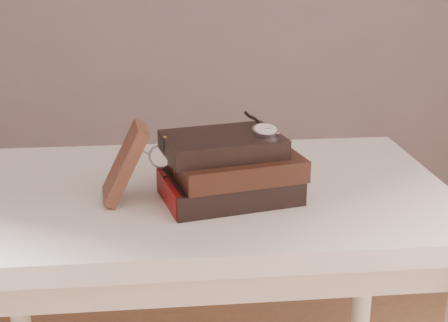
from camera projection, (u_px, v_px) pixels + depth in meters
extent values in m
cube|color=silver|center=(200.00, 196.00, 1.25)|extent=(1.00, 0.60, 0.04)
cube|color=white|center=(201.00, 223.00, 1.27)|extent=(0.88, 0.49, 0.08)
cylinder|color=white|center=(19.00, 302.00, 1.57)|extent=(0.05, 0.05, 0.71)
cylinder|color=white|center=(363.00, 284.00, 1.66)|extent=(0.05, 0.05, 0.71)
cube|color=black|center=(229.00, 186.00, 1.19)|extent=(0.28, 0.22, 0.05)
cube|color=beige|center=(231.00, 186.00, 1.19)|extent=(0.27, 0.20, 0.04)
cube|color=gold|center=(165.00, 189.00, 1.18)|extent=(0.01, 0.01, 0.05)
cube|color=maroon|center=(168.00, 194.00, 1.15)|extent=(0.04, 0.16, 0.05)
cube|color=black|center=(237.00, 165.00, 1.17)|extent=(0.26, 0.21, 0.04)
cube|color=beige|center=(238.00, 165.00, 1.17)|extent=(0.25, 0.19, 0.03)
cube|color=gold|center=(176.00, 168.00, 1.16)|extent=(0.01, 0.01, 0.04)
cube|color=black|center=(222.00, 144.00, 1.17)|extent=(0.24, 0.19, 0.04)
cube|color=beige|center=(224.00, 144.00, 1.17)|extent=(0.24, 0.18, 0.03)
cube|color=gold|center=(165.00, 146.00, 1.16)|extent=(0.01, 0.01, 0.04)
cube|color=#402218|center=(125.00, 163.00, 1.16)|extent=(0.10, 0.10, 0.15)
cylinder|color=silver|center=(266.00, 131.00, 1.16)|extent=(0.06, 0.06, 0.02)
cylinder|color=white|center=(266.00, 129.00, 1.16)|extent=(0.05, 0.05, 0.01)
torus|color=silver|center=(266.00, 129.00, 1.16)|extent=(0.06, 0.06, 0.01)
cylinder|color=silver|center=(260.00, 127.00, 1.19)|extent=(0.01, 0.01, 0.01)
cube|color=black|center=(265.00, 128.00, 1.16)|extent=(0.00, 0.01, 0.00)
cube|color=black|center=(268.00, 128.00, 1.16)|extent=(0.01, 0.00, 0.00)
sphere|color=black|center=(259.00, 123.00, 1.19)|extent=(0.01, 0.01, 0.01)
sphere|color=black|center=(257.00, 121.00, 1.20)|extent=(0.01, 0.01, 0.01)
sphere|color=black|center=(255.00, 119.00, 1.21)|extent=(0.01, 0.01, 0.01)
sphere|color=black|center=(253.00, 118.00, 1.23)|extent=(0.01, 0.01, 0.01)
sphere|color=black|center=(251.00, 117.00, 1.24)|extent=(0.01, 0.01, 0.01)
sphere|color=black|center=(249.00, 116.00, 1.25)|extent=(0.01, 0.01, 0.01)
sphere|color=black|center=(248.00, 115.00, 1.26)|extent=(0.01, 0.01, 0.01)
sphere|color=black|center=(246.00, 113.00, 1.27)|extent=(0.01, 0.01, 0.01)
torus|color=silver|center=(161.00, 156.00, 1.21)|extent=(0.05, 0.03, 0.05)
torus|color=silver|center=(188.00, 154.00, 1.22)|extent=(0.05, 0.03, 0.05)
cylinder|color=silver|center=(174.00, 153.00, 1.22)|extent=(0.01, 0.01, 0.00)
cylinder|color=silver|center=(144.00, 152.00, 1.26)|extent=(0.03, 0.11, 0.03)
cylinder|color=silver|center=(191.00, 147.00, 1.28)|extent=(0.03, 0.11, 0.03)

